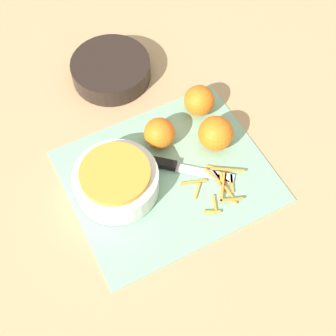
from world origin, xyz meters
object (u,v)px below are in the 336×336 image
at_px(bowl_speckled, 116,180).
at_px(orange_back, 216,133).
at_px(bowl_dark, 111,70).
at_px(orange_right, 159,133).
at_px(orange_left, 199,101).
at_px(knife, 163,164).

relative_size(bowl_speckled, orange_back, 2.28).
bearing_deg(bowl_dark, orange_right, -86.51).
bearing_deg(bowl_speckled, orange_left, 21.75).
distance_m(bowl_speckled, orange_back, 0.25).
bearing_deg(bowl_dark, orange_back, -67.54).
xyz_separation_m(bowl_dark, orange_right, (0.01, -0.24, 0.02)).
distance_m(orange_left, orange_right, 0.13).
bearing_deg(orange_right, knife, -110.44).
bearing_deg(orange_back, bowl_speckled, -179.30).
bearing_deg(bowl_speckled, bowl_dark, 68.24).
xyz_separation_m(bowl_dark, knife, (-0.01, -0.30, -0.01)).
height_order(bowl_dark, orange_back, orange_back).
relative_size(knife, orange_left, 2.68).
relative_size(bowl_dark, orange_right, 2.79).
bearing_deg(knife, orange_back, 39.46).
distance_m(bowl_dark, orange_back, 0.33).
bearing_deg(orange_left, orange_back, -98.54).
bearing_deg(bowl_dark, orange_left, -55.07).
xyz_separation_m(bowl_speckled, orange_left, (0.27, 0.11, 0.00)).
bearing_deg(knife, bowl_speckled, -136.90).
xyz_separation_m(knife, orange_right, (0.02, 0.06, 0.03)).
xyz_separation_m(bowl_speckled, bowl_dark, (0.12, 0.31, -0.01)).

